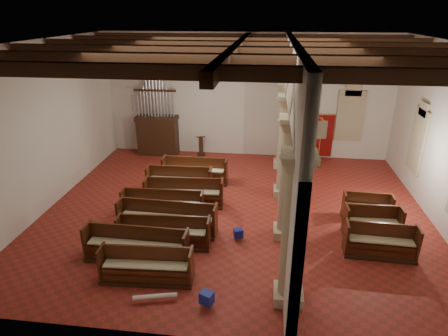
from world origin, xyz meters
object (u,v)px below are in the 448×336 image
Objects in this scene: lectern at (201,147)px; pipe_organ at (157,128)px; processional_banner at (319,151)px; nave_pew_0 at (147,270)px; aisle_pew_0 at (380,245)px.

pipe_organ is at bearing 165.41° from lectern.
processional_banner reaches higher than nave_pew_0.
processional_banner is 1.14× the size of aisle_pew_0.
lectern is at bearing -0.26° from pipe_organ.
pipe_organ is 12.00m from aisle_pew_0.
lectern is 10.35m from aisle_pew_0.
aisle_pew_0 is (9.12, -7.73, -1.02)m from pipe_organ.
lectern is 0.43× the size of nave_pew_0.
lectern is 0.52× the size of aisle_pew_0.
processional_banner is 0.94× the size of nave_pew_0.
pipe_organ reaches higher than nave_pew_0.
processional_banner is at bearing -21.72° from lectern.
aisle_pew_0 reaches higher than nave_pew_0.
lectern is at bearing 88.11° from nave_pew_0.
processional_banner is 7.06m from aisle_pew_0.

